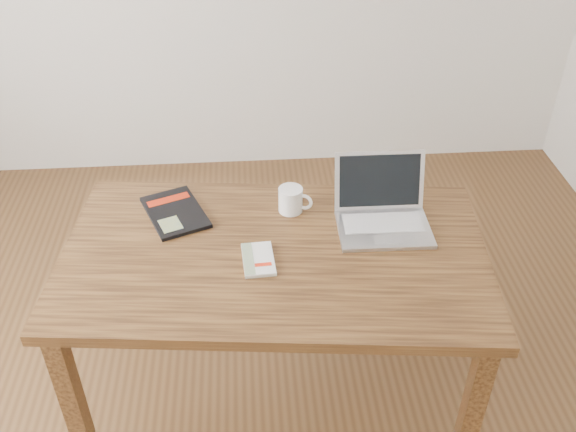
{
  "coord_description": "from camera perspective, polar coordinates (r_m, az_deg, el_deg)",
  "views": [
    {
      "loc": [
        0.09,
        -1.46,
        2.12
      ],
      "look_at": [
        0.22,
        0.25,
        0.85
      ],
      "focal_mm": 40.0,
      "sensor_mm": 36.0,
      "label": 1
    }
  ],
  "objects": [
    {
      "name": "white_guidebook",
      "position": [
        2.11,
        -2.66,
        -3.88
      ],
      "size": [
        0.11,
        0.17,
        0.01
      ],
      "rotation": [
        0.0,
        0.0,
        0.06
      ],
      "color": "beige",
      "rests_on": "desk"
    },
    {
      "name": "desk",
      "position": [
        2.2,
        -1.19,
        -4.95
      ],
      "size": [
        1.5,
        0.96,
        0.75
      ],
      "rotation": [
        0.0,
        0.0,
        -0.1
      ],
      "color": "#4E3117",
      "rests_on": "ground"
    },
    {
      "name": "black_guidebook",
      "position": [
        2.34,
        -10.0,
        0.33
      ],
      "size": [
        0.27,
        0.32,
        0.01
      ],
      "rotation": [
        0.0,
        0.0,
        0.39
      ],
      "color": "black",
      "rests_on": "desk"
    },
    {
      "name": "laptop",
      "position": [
        2.27,
        8.39,
        0.43
      ],
      "size": [
        0.32,
        0.29,
        0.22
      ],
      "rotation": [
        0.0,
        0.0,
        -0.01
      ],
      "color": "silver",
      "rests_on": "desk"
    },
    {
      "name": "coffee_mug",
      "position": [
        2.3,
        0.31,
        1.48
      ],
      "size": [
        0.12,
        0.09,
        0.09
      ],
      "rotation": [
        0.0,
        0.0,
        -0.36
      ],
      "color": "white",
      "rests_on": "desk"
    },
    {
      "name": "room",
      "position": [
        1.66,
        -9.32,
        8.54
      ],
      "size": [
        4.04,
        4.04,
        2.7
      ],
      "color": "#52351C",
      "rests_on": "ground"
    }
  ]
}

